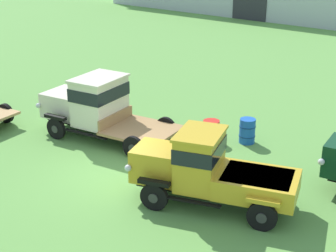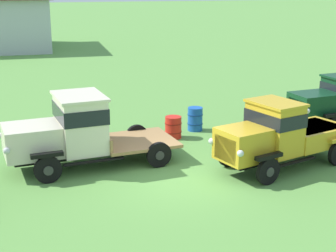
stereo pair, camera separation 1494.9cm
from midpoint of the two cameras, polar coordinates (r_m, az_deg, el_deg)
name	(u,v)px [view 2 (the right image)]	position (r m, az deg, el deg)	size (l,w,h in m)	color
ground_plane	(178,178)	(14.49, -26.75, -13.27)	(240.00, 240.00, 0.00)	#5B9342
vintage_truck_second_in_line	(73,130)	(16.49, -36.03, -6.49)	(5.75, 2.96, 2.33)	black
vintage_truck_midrow_center	(280,134)	(13.74, -13.30, -8.40)	(5.04, 3.14, 2.18)	black
oil_drum_beside_row	(173,127)	(17.72, -21.45, -5.81)	(0.64, 0.64, 0.83)	red
oil_drum_near_fence	(195,119)	(18.29, -17.80, -4.60)	(0.61, 0.61, 0.93)	#1951B2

